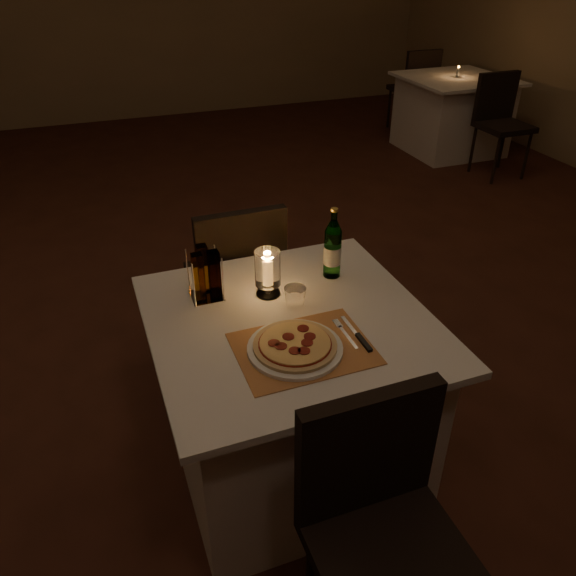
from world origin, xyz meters
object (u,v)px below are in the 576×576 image
object	(u,v)px
neighbor_table_right	(451,114)
chair_far	(237,271)
chair_near	(380,513)
water_bottle	(333,249)
main_table	(290,394)
pizza	(295,344)
plate	(295,348)
tumbler	(295,298)
hurricane_candle	(268,270)

from	to	relation	value
neighbor_table_right	chair_far	bearing A→B (deg)	-139.27
chair_near	water_bottle	world-z (taller)	water_bottle
main_table	chair_near	world-z (taller)	chair_near
pizza	plate	bearing A→B (deg)	176.78
tumbler	pizza	bearing A→B (deg)	-111.06
chair_near	tumbler	world-z (taller)	chair_near
chair_near	tumbler	distance (m)	0.82
main_table	plate	distance (m)	0.42
water_bottle	chair_near	bearing A→B (deg)	-105.84
main_table	water_bottle	xyz separation A→B (m)	(0.27, 0.23, 0.49)
neighbor_table_right	main_table	bearing A→B (deg)	-132.37
main_table	chair_far	xyz separation A→B (m)	(-0.00, 0.71, 0.18)
plate	pizza	xyz separation A→B (m)	(0.00, -0.00, 0.02)
chair_far	hurricane_candle	bearing A→B (deg)	-92.26
chair_near	hurricane_candle	bearing A→B (deg)	91.33
main_table	chair_far	distance (m)	0.74
chair_far	tumbler	distance (m)	0.69
plate	chair_far	bearing A→B (deg)	86.80
tumbler	hurricane_candle	bearing A→B (deg)	119.21
hurricane_candle	pizza	bearing A→B (deg)	-94.57
neighbor_table_right	water_bottle	bearing A→B (deg)	-131.78
chair_near	tumbler	size ratio (longest dim) A/B	10.91
water_bottle	plate	bearing A→B (deg)	-127.75
chair_far	tumbler	world-z (taller)	chair_far
water_bottle	neighbor_table_right	distance (m)	4.18
pizza	hurricane_candle	xyz separation A→B (m)	(0.03, 0.36, 0.08)
main_table	neighbor_table_right	world-z (taller)	same
water_bottle	hurricane_candle	distance (m)	0.29
main_table	tumbler	world-z (taller)	tumbler
chair_near	chair_far	size ratio (longest dim) A/B	1.00
main_table	chair_near	xyz separation A→B (m)	(0.00, -0.71, 0.18)
chair_near	plate	distance (m)	0.57
chair_far	water_bottle	xyz separation A→B (m)	(0.27, -0.48, 0.31)
hurricane_candle	neighbor_table_right	size ratio (longest dim) A/B	0.19
main_table	chair_near	bearing A→B (deg)	-90.00
chair_near	hurricane_candle	xyz separation A→B (m)	(-0.02, 0.90, 0.30)
main_table	plate	world-z (taller)	plate
chair_far	neighbor_table_right	distance (m)	4.01
plate	water_bottle	distance (m)	0.53
main_table	neighbor_table_right	bearing A→B (deg)	47.63
plate	hurricane_candle	world-z (taller)	hurricane_candle
tumbler	neighbor_table_right	bearing A→B (deg)	47.49
water_bottle	hurricane_candle	xyz separation A→B (m)	(-0.29, -0.05, -0.01)
hurricane_candle	main_table	bearing A→B (deg)	-83.51
main_table	hurricane_candle	bearing A→B (deg)	96.49
main_table	pizza	world-z (taller)	pizza
tumbler	water_bottle	world-z (taller)	water_bottle
hurricane_candle	neighbor_table_right	distance (m)	4.41
main_table	chair_far	world-z (taller)	chair_far
pizza	water_bottle	distance (m)	0.53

